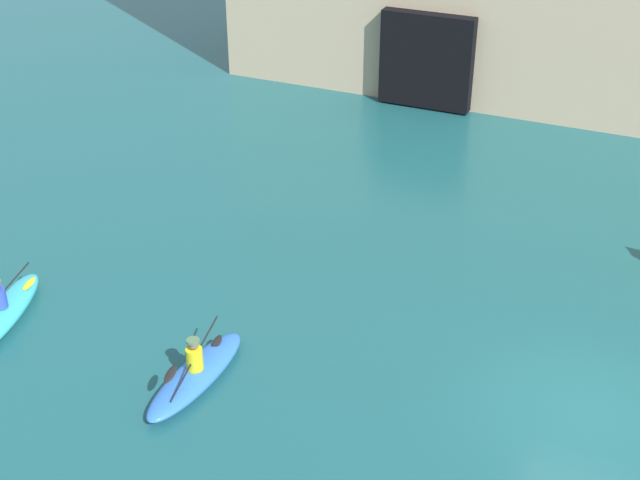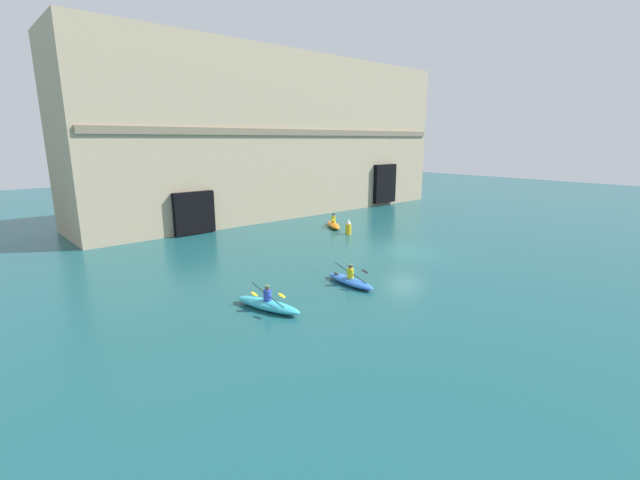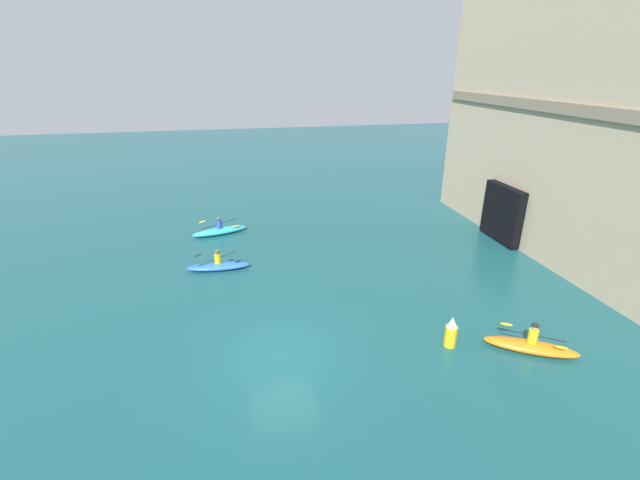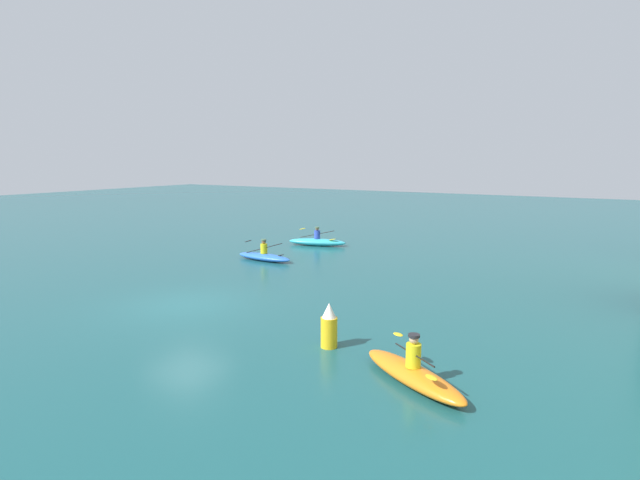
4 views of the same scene
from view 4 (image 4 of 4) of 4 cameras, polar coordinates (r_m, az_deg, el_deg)
ground_plane at (r=17.91m, az=-15.08°, el=-7.18°), size 120.00×120.00×0.00m
kayak_blue at (r=24.78m, az=-6.42°, el=-1.85°), size 0.98×3.18×1.06m
kayak_orange at (r=11.71m, az=10.56°, el=-14.74°), size 2.30×3.18×1.15m
kayak_cyan at (r=28.83m, az=-0.33°, el=-0.17°), size 1.69×3.47×1.09m
marker_buoy at (r=13.43m, az=1.04°, el=-9.87°), size 0.45×0.45×1.22m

